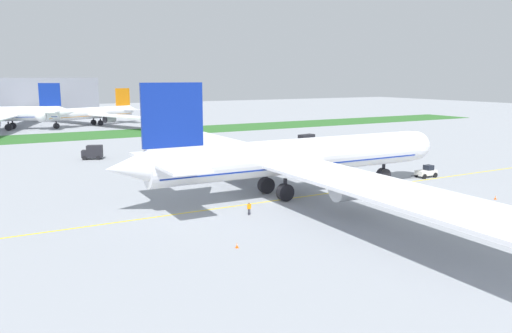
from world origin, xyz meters
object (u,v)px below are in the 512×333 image
(ground_crew_wingwalker_port, at_px, (249,207))
(service_truck_catering_van, at_px, (93,152))
(service_truck_baggage_loader, at_px, (305,140))
(parked_airliner_far_centre, at_px, (2,114))
(traffic_cone_port_wing, at_px, (237,245))
(pushback_tug, at_px, (426,172))
(traffic_cone_near_nose, at_px, (495,198))
(parked_airliner_far_right, at_px, (92,113))
(airliner_foreground, at_px, (292,157))

(ground_crew_wingwalker_port, xyz_separation_m, service_truck_catering_van, (-8.33, 58.40, 0.59))
(service_truck_baggage_loader, bearing_deg, parked_airliner_far_centre, 127.83)
(traffic_cone_port_wing, relative_size, service_truck_catering_van, 0.12)
(pushback_tug, distance_m, service_truck_baggage_loader, 45.66)
(service_truck_catering_van, relative_size, parked_airliner_far_centre, 0.07)
(pushback_tug, height_order, traffic_cone_port_wing, pushback_tug)
(ground_crew_wingwalker_port, distance_m, traffic_cone_near_nose, 38.23)
(parked_airliner_far_centre, bearing_deg, ground_crew_wingwalker_port, -80.92)
(service_truck_catering_van, relative_size, parked_airliner_far_right, 0.07)
(service_truck_baggage_loader, bearing_deg, pushback_tug, -95.43)
(service_truck_catering_van, bearing_deg, service_truck_baggage_loader, -6.47)
(pushback_tug, height_order, service_truck_catering_van, service_truck_catering_van)
(pushback_tug, relative_size, parked_airliner_far_centre, 0.08)
(parked_airliner_far_centre, relative_size, parked_airliner_far_right, 1.12)
(pushback_tug, relative_size, traffic_cone_near_nose, 9.94)
(airliner_foreground, bearing_deg, parked_airliner_far_right, 91.38)
(ground_crew_wingwalker_port, distance_m, parked_airliner_far_right, 141.13)
(traffic_cone_port_wing, bearing_deg, service_truck_baggage_loader, 50.14)
(pushback_tug, xyz_separation_m, parked_airliner_far_centre, (-63.29, 132.52, 4.51))
(traffic_cone_near_nose, height_order, parked_airliner_far_right, parked_airliner_far_right)
(airliner_foreground, bearing_deg, service_truck_catering_van, 111.15)
(ground_crew_wingwalker_port, relative_size, parked_airliner_far_right, 0.03)
(traffic_cone_near_nose, bearing_deg, airliner_foreground, 145.07)
(pushback_tug, relative_size, service_truck_catering_van, 1.16)
(traffic_cone_port_wing, bearing_deg, ground_crew_wingwalker_port, 55.73)
(airliner_foreground, height_order, parked_airliner_far_centre, airliner_foreground)
(service_truck_baggage_loader, distance_m, service_truck_catering_van, 54.03)
(pushback_tug, bearing_deg, airliner_foreground, 179.34)
(service_truck_baggage_loader, distance_m, parked_airliner_far_right, 96.03)
(traffic_cone_near_nose, bearing_deg, parked_airliner_far_centre, 111.50)
(parked_airliner_far_right, bearing_deg, ground_crew_wingwalker_port, -93.36)
(service_truck_baggage_loader, bearing_deg, traffic_cone_near_nose, -97.79)
(service_truck_baggage_loader, bearing_deg, parked_airliner_far_right, 112.73)
(traffic_cone_port_wing, xyz_separation_m, parked_airliner_far_centre, (-14.83, 150.30, 5.23))
(traffic_cone_near_nose, height_order, service_truck_catering_van, service_truck_catering_van)
(pushback_tug, relative_size, parked_airliner_far_right, 0.08)
(ground_crew_wingwalker_port, distance_m, traffic_cone_port_wing, 13.23)
(airliner_foreground, xyz_separation_m, service_truck_baggage_loader, (33.88, 45.11, -4.25))
(service_truck_catering_van, distance_m, parked_airliner_far_right, 84.15)
(service_truck_baggage_loader, xyz_separation_m, service_truck_catering_van, (-53.68, 6.09, -0.05))
(service_truck_catering_van, bearing_deg, airliner_foreground, -68.85)
(ground_crew_wingwalker_port, height_order, service_truck_catering_van, service_truck_catering_van)
(service_truck_catering_van, xyz_separation_m, parked_airliner_far_centre, (-13.93, 80.98, 3.86))
(airliner_foreground, bearing_deg, traffic_cone_port_wing, -136.21)
(traffic_cone_near_nose, relative_size, service_truck_catering_van, 0.12)
(airliner_foreground, relative_size, ground_crew_wingwalker_port, 52.52)
(pushback_tug, distance_m, traffic_cone_port_wing, 51.63)
(pushback_tug, relative_size, service_truck_baggage_loader, 0.92)
(ground_crew_wingwalker_port, xyz_separation_m, service_truck_baggage_loader, (45.35, 52.31, 0.65))
(parked_airliner_far_right, bearing_deg, service_truck_catering_van, -101.38)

